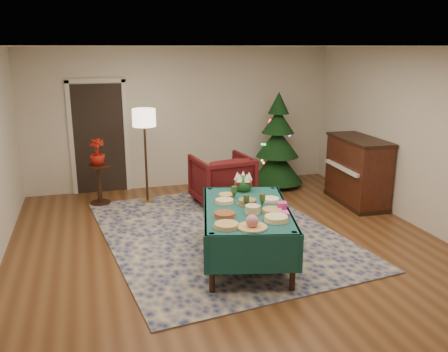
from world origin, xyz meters
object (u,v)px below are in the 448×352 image
object	(u,v)px
armchair	(222,177)
side_table	(99,185)
potted_plant	(97,158)
buffet_table	(246,218)
christmas_tree	(278,145)
piano	(357,172)
gift_box	(282,206)
floor_lamp	(144,123)

from	to	relation	value
armchair	side_table	bearing A→B (deg)	-22.94
armchair	potted_plant	size ratio (longest dim) A/B	2.08
buffet_table	potted_plant	xyz separation A→B (m)	(-1.74, 2.89, 0.26)
armchair	christmas_tree	bearing A→B (deg)	-157.82
armchair	side_table	xyz separation A→B (m)	(-2.08, 0.58, -0.14)
piano	gift_box	bearing A→B (deg)	-139.96
floor_lamp	side_table	xyz separation A→B (m)	(-0.82, 0.08, -1.07)
armchair	piano	world-z (taller)	piano
side_table	potted_plant	bearing A→B (deg)	0.00
armchair	christmas_tree	distance (m)	1.60
armchair	potted_plant	distance (m)	2.18
buffet_table	side_table	distance (m)	3.38
potted_plant	christmas_tree	bearing A→B (deg)	3.24
gift_box	floor_lamp	bearing A→B (deg)	113.61
potted_plant	buffet_table	bearing A→B (deg)	-59.03
buffet_table	gift_box	distance (m)	0.48
buffet_table	floor_lamp	size ratio (longest dim) A/B	1.24
buffet_table	floor_lamp	distance (m)	3.07
gift_box	floor_lamp	size ratio (longest dim) A/B	0.07
floor_lamp	potted_plant	size ratio (longest dim) A/B	3.59
gift_box	christmas_tree	world-z (taller)	christmas_tree
armchair	christmas_tree	xyz separation A→B (m)	(1.36, 0.77, 0.36)
buffet_table	piano	bearing A→B (deg)	32.58
floor_lamp	christmas_tree	xyz separation A→B (m)	(2.61, 0.27, -0.57)
piano	christmas_tree	bearing A→B (deg)	123.66
buffet_table	floor_lamp	xyz separation A→B (m)	(-0.91, 2.81, 0.83)
gift_box	floor_lamp	distance (m)	3.34
floor_lamp	piano	size ratio (longest dim) A/B	1.20
armchair	piano	xyz separation A→B (m)	(2.29, -0.63, 0.09)
buffet_table	gift_box	xyz separation A→B (m)	(0.40, -0.19, 0.19)
side_table	christmas_tree	world-z (taller)	christmas_tree
buffet_table	christmas_tree	distance (m)	3.53
buffet_table	armchair	size ratio (longest dim) A/B	2.14
floor_lamp	side_table	bearing A→B (deg)	174.54
armchair	side_table	size ratio (longest dim) A/B	1.36
buffet_table	armchair	bearing A→B (deg)	81.64
gift_box	side_table	xyz separation A→B (m)	(-2.14, 3.08, -0.43)
potted_plant	piano	world-z (taller)	piano
christmas_tree	gift_box	bearing A→B (deg)	-111.58
gift_box	side_table	size ratio (longest dim) A/B	0.16
side_table	piano	bearing A→B (deg)	-15.48
potted_plant	piano	distance (m)	4.54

